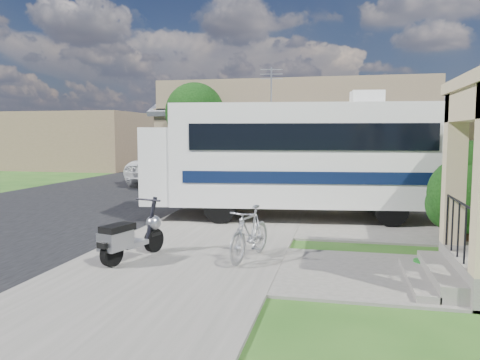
% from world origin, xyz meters
% --- Properties ---
extents(ground, '(120.00, 120.00, 0.00)m').
position_xyz_m(ground, '(0.00, 0.00, 0.00)').
color(ground, '#1D4813').
extents(street_slab, '(9.00, 80.00, 0.02)m').
position_xyz_m(street_slab, '(-7.50, 10.00, 0.01)').
color(street_slab, black).
rests_on(street_slab, ground).
extents(sidewalk_slab, '(4.00, 80.00, 0.06)m').
position_xyz_m(sidewalk_slab, '(-1.00, 10.00, 0.03)').
color(sidewalk_slab, '#5D5B53').
rests_on(sidewalk_slab, ground).
extents(driveway_slab, '(7.00, 6.00, 0.05)m').
position_xyz_m(driveway_slab, '(1.50, 4.50, 0.03)').
color(driveway_slab, '#5D5B53').
rests_on(driveway_slab, ground).
extents(walk_slab, '(4.00, 3.00, 0.05)m').
position_xyz_m(walk_slab, '(3.00, -1.00, 0.03)').
color(walk_slab, '#5D5B53').
rests_on(walk_slab, ground).
extents(warehouse, '(12.50, 8.40, 5.04)m').
position_xyz_m(warehouse, '(0.00, 13.97, 1.99)').
color(warehouse, '#7E694E').
rests_on(warehouse, ground).
extents(distant_bldg_far, '(10.00, 8.00, 4.00)m').
position_xyz_m(distant_bldg_far, '(-17.00, 22.00, 2.00)').
color(distant_bldg_far, brown).
rests_on(distant_bldg_far, ground).
extents(distant_bldg_near, '(8.00, 7.00, 3.20)m').
position_xyz_m(distant_bldg_near, '(-15.00, 34.00, 1.60)').
color(distant_bldg_near, '#7E694E').
rests_on(distant_bldg_near, ground).
extents(street_tree_a, '(2.44, 2.40, 4.58)m').
position_xyz_m(street_tree_a, '(-3.70, 9.05, 3.25)').
color(street_tree_a, black).
rests_on(street_tree_a, ground).
extents(street_tree_b, '(2.44, 2.40, 4.73)m').
position_xyz_m(street_tree_b, '(-3.70, 19.05, 3.39)').
color(street_tree_b, black).
rests_on(street_tree_b, ground).
extents(street_tree_c, '(2.44, 2.40, 4.42)m').
position_xyz_m(street_tree_c, '(-3.70, 28.05, 3.10)').
color(street_tree_c, black).
rests_on(street_tree_c, ground).
extents(motorhome, '(8.77, 3.67, 4.36)m').
position_xyz_m(motorhome, '(0.80, 4.37, 1.87)').
color(motorhome, silver).
rests_on(motorhome, ground).
extents(shrub, '(1.92, 1.83, 2.36)m').
position_xyz_m(shrub, '(4.92, 2.00, 1.21)').
color(shrub, black).
rests_on(shrub, ground).
extents(scooter, '(0.82, 1.72, 1.15)m').
position_xyz_m(scooter, '(-1.89, -1.14, 0.51)').
color(scooter, black).
rests_on(scooter, ground).
extents(bicycle, '(0.87, 1.78, 1.03)m').
position_xyz_m(bicycle, '(0.36, -0.56, 0.51)').
color(bicycle, '#94959B').
rests_on(bicycle, ground).
extents(pickup_truck, '(3.61, 6.28, 1.65)m').
position_xyz_m(pickup_truck, '(-5.93, 12.79, 0.82)').
color(pickup_truck, white).
rests_on(pickup_truck, ground).
extents(van, '(3.80, 7.07, 1.95)m').
position_xyz_m(van, '(-6.35, 20.05, 0.97)').
color(van, white).
rests_on(van, ground).
extents(garden_hose, '(0.37, 0.37, 0.17)m').
position_xyz_m(garden_hose, '(3.59, -0.44, 0.08)').
color(garden_hose, '#136118').
rests_on(garden_hose, ground).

